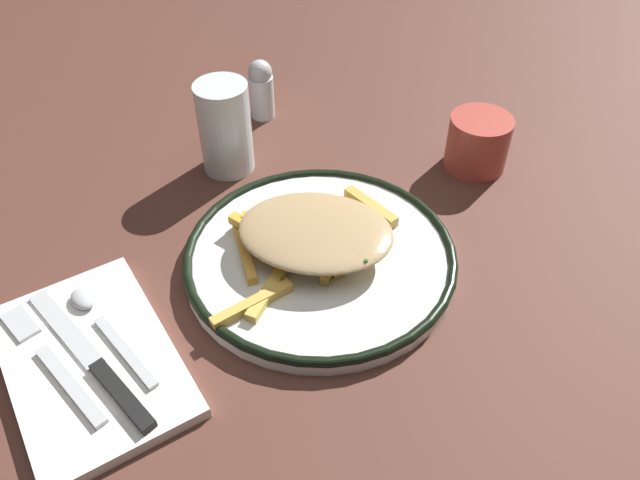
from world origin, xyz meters
TOP-DOWN VIEW (x-y plane):
  - ground_plane at (0.00, 0.00)m, footprint 2.60×2.60m
  - plate at (0.00, 0.00)m, footprint 0.30×0.30m
  - fries_heap at (0.00, 0.01)m, footprint 0.25×0.21m
  - napkin at (-0.25, 0.02)m, footprint 0.16×0.23m
  - fork at (-0.28, 0.03)m, footprint 0.04×0.18m
  - knife at (-0.25, 0.00)m, footprint 0.04×0.21m
  - spoon at (-0.23, 0.06)m, footprint 0.03×0.15m
  - water_glass at (0.01, 0.21)m, footprint 0.07×0.07m
  - coffee_mug at (0.27, 0.02)m, footprint 0.10×0.08m
  - salt_shaker at (0.11, 0.29)m, footprint 0.03×0.03m

SIDE VIEW (x-z plane):
  - ground_plane at x=0.00m, z-range 0.00..0.00m
  - napkin at x=-0.25m, z-range 0.00..0.01m
  - plate at x=0.00m, z-range 0.00..0.02m
  - fork at x=-0.28m, z-range 0.01..0.02m
  - knife at x=-0.25m, z-range 0.01..0.02m
  - spoon at x=-0.23m, z-range 0.01..0.02m
  - coffee_mug at x=0.27m, z-range 0.00..0.07m
  - fries_heap at x=0.00m, z-range 0.02..0.06m
  - salt_shaker at x=0.11m, z-range 0.00..0.09m
  - water_glass at x=0.01m, z-range 0.00..0.12m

